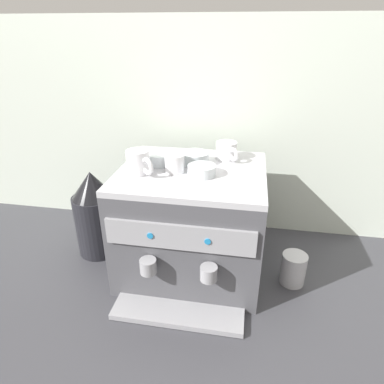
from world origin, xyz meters
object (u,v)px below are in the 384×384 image
Objects in this scene: coffee_grinder at (96,214)px; ceramic_bowl_2 at (202,171)px; espresso_machine at (192,221)px; milk_pitcher at (293,269)px; ceramic_cup_0 at (227,151)px; ceramic_bowl_1 at (160,158)px; ceramic_cup_2 at (139,162)px; ceramic_bowl_0 at (194,158)px; ceramic_cup_1 at (174,163)px.

ceramic_bowl_2 is at bearing -9.16° from coffee_grinder.
espresso_machine reaches higher than coffee_grinder.
milk_pitcher is at bearing -4.91° from espresso_machine.
espresso_machine is 0.24m from ceramic_bowl_2.
espresso_machine is 1.54× the size of coffee_grinder.
ceramic_cup_0 is at bearing 10.71° from coffee_grinder.
ceramic_bowl_1 reaches higher than coffee_grinder.
ceramic_bowl_1 is at bearing 66.51° from ceramic_cup_2.
ceramic_bowl_0 is (-0.12, -0.07, -0.01)m from ceramic_cup_0.
coffee_grinder is 2.98× the size of milk_pitcher.
ceramic_cup_1 is 0.46m from coffee_grinder.
ceramic_cup_2 is 0.22m from ceramic_bowl_2.
espresso_machine is 4.58× the size of milk_pitcher.
ceramic_cup_0 is 0.52m from milk_pitcher.
ceramic_bowl_2 is (0.17, -0.08, -0.00)m from ceramic_bowl_1.
ceramic_bowl_2 reaches higher than coffee_grinder.
ceramic_cup_0 is 0.35m from ceramic_cup_2.
ceramic_bowl_1 is 0.66m from milk_pitcher.
coffee_grinder is 0.83m from milk_pitcher.
espresso_machine is at bearing 18.85° from ceramic_cup_1.
ceramic_bowl_2 reaches higher than espresso_machine.
ceramic_cup_2 is at bearing -21.52° from coffee_grinder.
ceramic_cup_1 is at bearing -41.85° from ceramic_bowl_1.
espresso_machine is 0.32m from ceramic_cup_2.
milk_pitcher is at bearing -30.86° from ceramic_cup_0.
espresso_machine is 5.08× the size of ceramic_bowl_1.
milk_pitcher is (0.82, -0.07, -0.12)m from coffee_grinder.
espresso_machine is 5.88× the size of ceramic_bowl_2.
ceramic_bowl_1 is (-0.13, -0.02, 0.00)m from ceramic_bowl_0.
espresso_machine is 0.43m from milk_pitcher.
ceramic_cup_1 is 0.93× the size of ceramic_bowl_0.
espresso_machine is at bearing 175.09° from milk_pitcher.
ceramic_bowl_2 is at bearing -25.68° from ceramic_bowl_1.
ceramic_cup_2 is 0.70m from milk_pitcher.
ceramic_cup_0 is (0.11, 0.14, 0.25)m from espresso_machine.
ceramic_bowl_1 is (0.05, 0.10, -0.02)m from ceramic_cup_2.
milk_pitcher is (0.46, -0.01, -0.40)m from ceramic_cup_1.
ceramic_cup_0 is 0.61m from coffee_grinder.
milk_pitcher is (0.53, -0.08, -0.38)m from ceramic_bowl_1.
ceramic_cup_2 is at bearing -145.86° from ceramic_cup_0.
coffee_grinder is (-0.46, 0.07, -0.26)m from ceramic_bowl_2.
ceramic_bowl_2 is 0.78× the size of milk_pitcher.
ceramic_bowl_1 is 0.19m from ceramic_bowl_2.
ceramic_bowl_0 is 0.93× the size of ceramic_bowl_1.
ceramic_bowl_1 reaches higher than milk_pitcher.
ceramic_cup_0 is 0.95× the size of ceramic_cup_2.
espresso_machine is 0.42m from coffee_grinder.
ceramic_bowl_0 is 0.49m from coffee_grinder.
ceramic_cup_1 reaches higher than ceramic_bowl_1.
coffee_grinder is at bearing 158.48° from ceramic_cup_2.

